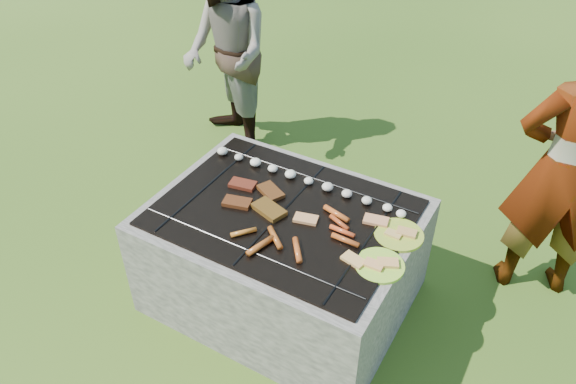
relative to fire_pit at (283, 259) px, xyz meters
name	(u,v)px	position (x,y,z in m)	size (l,w,h in m)	color
lawn	(284,295)	(0.00, 0.00, -0.28)	(60.00, 60.00, 0.00)	#2A4C13
fire_pit	(283,259)	(0.00, 0.00, 0.00)	(1.30, 1.00, 0.62)	#9E978C
mushrooms	(302,178)	(-0.04, 0.27, 0.35)	(1.13, 0.07, 0.04)	beige
pork_slabs	(258,199)	(-0.16, 0.01, 0.34)	(0.40, 0.29, 0.02)	maroon
sausages	(303,235)	(0.18, -0.12, 0.34)	(0.56, 0.49, 0.03)	orange
bread_on_grate	(345,230)	(0.33, 0.02, 0.34)	(0.44, 0.39, 0.02)	#E5B975
plate_far	(399,235)	(0.56, 0.13, 0.33)	(0.25, 0.25, 0.03)	gold
plate_near	(380,265)	(0.56, -0.10, 0.33)	(0.26, 0.26, 0.03)	#F0FA3C
cook	(567,170)	(1.16, 0.81, 0.50)	(0.57, 0.37, 1.56)	gray
bystander	(226,54)	(-1.15, 1.16, 0.46)	(0.72, 0.56, 1.49)	gray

